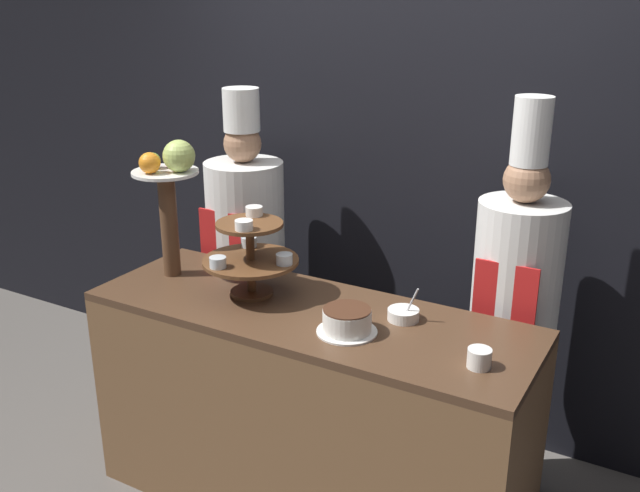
{
  "coord_description": "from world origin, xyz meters",
  "views": [
    {
      "loc": [
        1.36,
        -1.96,
        2.19
      ],
      "look_at": [
        0.0,
        0.43,
        1.21
      ],
      "focal_mm": 40.0,
      "sensor_mm": 36.0,
      "label": 1
    }
  ],
  "objects": [
    {
      "name": "fruit_pedestal",
      "position": [
        -0.73,
        0.36,
        1.39
      ],
      "size": [
        0.29,
        0.29,
        0.63
      ],
      "color": "brown",
      "rests_on": "buffet_counter"
    },
    {
      "name": "cake_round",
      "position": [
        0.23,
        0.23,
        1.0
      ],
      "size": [
        0.24,
        0.24,
        0.1
      ],
      "color": "white",
      "rests_on": "buffet_counter"
    },
    {
      "name": "serving_bowl_far",
      "position": [
        0.37,
        0.44,
        0.98
      ],
      "size": [
        0.13,
        0.13,
        0.15
      ],
      "color": "white",
      "rests_on": "buffet_counter"
    },
    {
      "name": "tiered_stand",
      "position": [
        -0.3,
        0.35,
        1.15
      ],
      "size": [
        0.41,
        0.41,
        0.37
      ],
      "color": "brown",
      "rests_on": "buffet_counter"
    },
    {
      "name": "buffet_counter",
      "position": [
        0.0,
        0.33,
        0.48
      ],
      "size": [
        1.88,
        0.65,
        0.96
      ],
      "color": "brown",
      "rests_on": "ground_plane"
    },
    {
      "name": "chef_center_left",
      "position": [
        0.7,
        0.9,
        0.95
      ],
      "size": [
        0.37,
        0.37,
        1.81
      ],
      "color": "black",
      "rests_on": "ground_plane"
    },
    {
      "name": "chef_left",
      "position": [
        -0.72,
        0.9,
        0.95
      ],
      "size": [
        0.4,
        0.4,
        1.75
      ],
      "color": "#28282D",
      "rests_on": "ground_plane"
    },
    {
      "name": "cup_white",
      "position": [
        0.75,
        0.22,
        0.99
      ],
      "size": [
        0.08,
        0.08,
        0.07
      ],
      "color": "white",
      "rests_on": "buffet_counter"
    },
    {
      "name": "wall_back",
      "position": [
        0.0,
        1.28,
        1.4
      ],
      "size": [
        10.0,
        0.06,
        2.8
      ],
      "color": "black",
      "rests_on": "ground_plane"
    }
  ]
}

